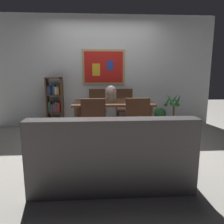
# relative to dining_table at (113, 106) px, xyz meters

# --- Properties ---
(ground_plane) EXTENTS (12.00, 12.00, 0.00)m
(ground_plane) POSITION_rel_dining_table_xyz_m (-0.12, -0.43, -0.64)
(ground_plane) COLOR #B7B2A8
(wall_back_with_painting) EXTENTS (5.20, 0.14, 2.60)m
(wall_back_with_painting) POSITION_rel_dining_table_xyz_m (-0.12, 1.08, 0.66)
(wall_back_with_painting) COLOR silver
(wall_back_with_painting) RESTS_ON ground_plane
(dining_table) EXTENTS (1.52, 0.91, 0.74)m
(dining_table) POSITION_rel_dining_table_xyz_m (0.00, 0.00, 0.00)
(dining_table) COLOR brown
(dining_table) RESTS_ON ground_plane
(dining_chair_near_left) EXTENTS (0.40, 0.41, 0.91)m
(dining_chair_near_left) POSITION_rel_dining_table_xyz_m (-0.36, -0.81, -0.11)
(dining_chair_near_left) COLOR brown
(dining_chair_near_left) RESTS_ON ground_plane
(dining_chair_near_right) EXTENTS (0.40, 0.41, 0.91)m
(dining_chair_near_right) POSITION_rel_dining_table_xyz_m (0.34, -0.79, -0.11)
(dining_chair_near_right) COLOR brown
(dining_chair_near_right) RESTS_ON ground_plane
(dining_chair_far_left) EXTENTS (0.40, 0.41, 0.91)m
(dining_chair_far_left) POSITION_rel_dining_table_xyz_m (-0.31, 0.79, -0.11)
(dining_chair_far_left) COLOR brown
(dining_chair_far_left) RESTS_ON ground_plane
(dining_chair_far_right) EXTENTS (0.40, 0.41, 0.91)m
(dining_chair_far_right) POSITION_rel_dining_table_xyz_m (0.34, 0.80, -0.11)
(dining_chair_far_right) COLOR brown
(dining_chair_far_right) RESTS_ON ground_plane
(leather_couch) EXTENTS (1.80, 0.84, 0.84)m
(leather_couch) POSITION_rel_dining_table_xyz_m (-0.13, -1.77, -0.33)
(leather_couch) COLOR #514C4C
(leather_couch) RESTS_ON ground_plane
(bookshelf) EXTENTS (0.36, 0.28, 1.18)m
(bookshelf) POSITION_rel_dining_table_xyz_m (-1.29, 0.83, -0.09)
(bookshelf) COLOR brown
(bookshelf) RESTS_ON ground_plane
(potted_ivy) EXTENTS (0.28, 0.28, 0.51)m
(potted_ivy) POSITION_rel_dining_table_xyz_m (1.16, 0.70, -0.39)
(potted_ivy) COLOR #B2ADA3
(potted_ivy) RESTS_ON ground_plane
(potted_palm) EXTENTS (0.38, 0.44, 0.85)m
(potted_palm) POSITION_rel_dining_table_xyz_m (1.37, 0.40, -0.29)
(potted_palm) COLOR brown
(potted_palm) RESTS_ON ground_plane
(flower_vase) EXTENTS (0.20, 0.20, 0.32)m
(flower_vase) POSITION_rel_dining_table_xyz_m (-0.03, -0.05, 0.28)
(flower_vase) COLOR tan
(flower_vase) RESTS_ON dining_table
(tv_remote) EXTENTS (0.16, 0.11, 0.02)m
(tv_remote) POSITION_rel_dining_table_xyz_m (0.33, -0.21, 0.10)
(tv_remote) COLOR black
(tv_remote) RESTS_ON dining_table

